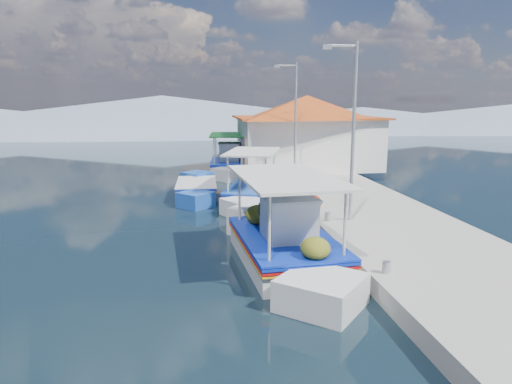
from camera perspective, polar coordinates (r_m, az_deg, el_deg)
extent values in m
plane|color=black|center=(13.96, -4.21, -8.16)|extent=(160.00, 160.00, 0.00)
cube|color=gray|center=(20.74, 11.20, -1.16)|extent=(5.00, 44.00, 0.50)
cylinder|color=#A5A8AD|center=(11.81, 15.66, -8.89)|extent=(0.20, 0.20, 0.30)
cylinder|color=#A5A8AD|center=(16.31, 8.77, -3.01)|extent=(0.20, 0.20, 0.30)
cylinder|color=#A5A8AD|center=(22.00, 4.38, 0.79)|extent=(0.20, 0.20, 0.30)
cylinder|color=#A5A8AD|center=(27.81, 1.81, 3.02)|extent=(0.20, 0.20, 0.30)
cube|color=silver|center=(13.58, 3.55, -7.64)|extent=(2.77, 4.92, 1.04)
cube|color=silver|center=(16.53, 2.30, -3.69)|extent=(2.44, 2.44, 1.15)
cube|color=silver|center=(10.77, 5.46, -12.87)|extent=(2.37, 2.37, 0.98)
cube|color=#0C28A1|center=(13.43, 3.57, -5.70)|extent=(2.86, 5.06, 0.07)
cube|color=#B10F10|center=(13.46, 3.57, -6.06)|extent=(2.86, 5.06, 0.05)
cube|color=gold|center=(13.48, 3.56, -6.37)|extent=(2.86, 5.06, 0.04)
cube|color=#0C28A1|center=(13.41, 3.58, -5.39)|extent=(2.88, 5.02, 0.05)
cube|color=brown|center=(13.42, 3.57, -5.53)|extent=(2.57, 4.81, 0.05)
cube|color=silver|center=(12.95, 3.77, -3.40)|extent=(1.43, 1.52, 1.20)
cube|color=silver|center=(12.80, 3.81, -0.70)|extent=(1.56, 1.64, 0.07)
cylinder|color=beige|center=(15.06, -0.90, -0.22)|extent=(0.08, 0.08, 1.75)
cylinder|color=beige|center=(15.26, 6.34, -0.14)|extent=(0.08, 0.08, 1.75)
cylinder|color=beige|center=(11.19, -0.09, -4.28)|extent=(0.08, 0.08, 1.75)
cylinder|color=beige|center=(11.45, 9.58, -4.08)|extent=(0.08, 0.08, 1.75)
cube|color=silver|center=(13.02, 3.67, 1.85)|extent=(2.89, 4.92, 0.08)
ellipsoid|color=#424412|center=(14.77, 1.22, -2.69)|extent=(0.83, 0.91, 0.62)
ellipsoid|color=#424412|center=(15.38, 3.91, -2.34)|extent=(0.70, 0.77, 0.52)
ellipsoid|color=#424412|center=(11.51, 5.82, -6.99)|extent=(0.74, 0.82, 0.56)
sphere|color=red|center=(14.00, 7.75, -1.43)|extent=(0.44, 0.44, 0.44)
cube|color=silver|center=(21.31, -0.43, -0.69)|extent=(3.00, 4.19, 0.96)
cube|color=silver|center=(23.58, -2.89, 0.77)|extent=(1.98, 1.98, 1.06)
cube|color=silver|center=(19.14, 2.51, -2.07)|extent=(1.93, 1.93, 0.91)
cube|color=#0C28A1|center=(21.22, -0.43, 0.49)|extent=(3.09, 4.31, 0.06)
cube|color=#B10F10|center=(21.24, -0.43, 0.28)|extent=(3.09, 4.31, 0.05)
cube|color=gold|center=(21.25, -0.43, 0.09)|extent=(3.09, 4.31, 0.04)
cube|color=#1C4DAC|center=(21.21, -0.43, 0.68)|extent=(3.10, 4.28, 0.05)
cube|color=brown|center=(21.21, -0.43, 0.60)|extent=(2.82, 4.07, 0.05)
cylinder|color=beige|center=(22.24, -3.98, 3.18)|extent=(0.07, 0.07, 1.62)
cylinder|color=beige|center=(22.84, -0.15, 3.42)|extent=(0.07, 0.07, 1.62)
cylinder|color=beige|center=(19.33, -0.76, 1.99)|extent=(0.07, 0.07, 1.62)
cylinder|color=beige|center=(20.01, 3.51, 2.29)|extent=(0.07, 0.07, 1.62)
cube|color=silver|center=(20.97, -0.44, 4.95)|extent=(3.10, 4.21, 0.07)
cube|color=#1C4DAC|center=(22.69, -7.28, -0.05)|extent=(1.89, 3.46, 0.95)
cube|color=#1C4DAC|center=(24.91, -7.48, 1.24)|extent=(1.83, 1.83, 1.05)
cube|color=#1C4DAC|center=(20.53, -7.05, -1.24)|extent=(1.78, 1.78, 0.90)
cube|color=#0C28A1|center=(22.60, -7.31, 1.04)|extent=(1.95, 3.56, 0.06)
cube|color=#B10F10|center=(22.62, -7.30, 0.85)|extent=(1.95, 3.56, 0.05)
cube|color=gold|center=(22.63, -7.30, 0.67)|extent=(1.95, 3.56, 0.04)
cube|color=silver|center=(22.59, -7.31, 1.22)|extent=(1.97, 3.53, 0.05)
cube|color=brown|center=(22.60, -7.31, 1.14)|extent=(1.75, 3.39, 0.05)
cube|color=silver|center=(30.01, -3.30, 2.81)|extent=(2.56, 4.44, 1.01)
cube|color=silver|center=(32.78, -4.08, 3.75)|extent=(2.26, 2.26, 1.11)
cube|color=silver|center=(27.31, -2.39, 1.98)|extent=(2.20, 2.20, 0.95)
cube|color=#0C28A1|center=(29.94, -3.31, 3.70)|extent=(2.64, 4.57, 0.06)
cube|color=#B10F10|center=(29.95, -3.30, 3.54)|extent=(2.64, 4.57, 0.05)
cube|color=gold|center=(29.96, -3.30, 3.39)|extent=(2.64, 4.57, 0.04)
cube|color=#0C28A1|center=(29.93, -3.31, 3.84)|extent=(2.66, 4.53, 0.05)
cube|color=brown|center=(29.93, -3.31, 3.78)|extent=(2.38, 4.34, 0.05)
cube|color=silver|center=(29.55, -3.22, 4.82)|extent=(1.33, 1.47, 1.17)
cube|color=silver|center=(29.49, -3.24, 5.99)|extent=(1.45, 1.59, 0.06)
cylinder|color=beige|center=(31.48, -5.45, 5.67)|extent=(0.07, 0.07, 1.70)
cylinder|color=beige|center=(31.74, -2.24, 5.76)|extent=(0.07, 0.07, 1.70)
cylinder|color=beige|center=(27.94, -4.56, 4.98)|extent=(0.07, 0.07, 1.70)
cylinder|color=beige|center=(28.23, -0.96, 5.08)|extent=(0.07, 0.07, 1.70)
cube|color=#0C3C16|center=(29.76, -3.34, 7.02)|extent=(2.67, 4.45, 0.07)
cube|color=white|center=(29.11, 6.19, 6.01)|extent=(8.00, 6.00, 3.00)
cube|color=#AE4E18|center=(29.01, 6.25, 9.06)|extent=(8.64, 6.48, 0.10)
pyramid|color=#AE4E18|center=(29.00, 6.28, 10.34)|extent=(10.49, 10.49, 1.40)
cube|color=brown|center=(27.49, -1.44, 4.71)|extent=(0.06, 1.00, 2.00)
cube|color=#0C28A1|center=(29.90, -1.98, 6.40)|extent=(0.06, 1.20, 0.90)
cylinder|color=#A5A8AD|center=(16.11, 11.82, 6.98)|extent=(0.12, 0.12, 6.00)
cylinder|color=#A5A8AD|center=(16.00, 10.48, 17.24)|extent=(1.00, 0.08, 0.08)
cube|color=#A5A8AD|center=(15.85, 8.68, 17.17)|extent=(0.30, 0.14, 0.14)
cylinder|color=#A5A8AD|center=(24.76, 4.85, 8.60)|extent=(0.12, 0.12, 6.00)
cylinder|color=#A5A8AD|center=(24.69, 3.79, 15.23)|extent=(1.00, 0.08, 0.08)
cube|color=#A5A8AD|center=(24.59, 2.61, 15.14)|extent=(0.30, 0.14, 0.14)
cone|color=gray|center=(69.31, -11.35, 9.25)|extent=(96.00, 96.00, 5.50)
cone|color=gray|center=(73.85, 12.87, 8.64)|extent=(76.80, 76.80, 3.80)
cone|color=gray|center=(85.82, 28.87, 8.00)|extent=(89.60, 89.60, 4.20)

